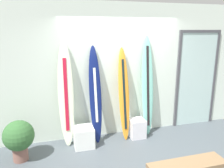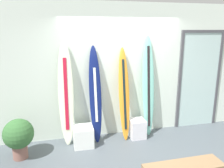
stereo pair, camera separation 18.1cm
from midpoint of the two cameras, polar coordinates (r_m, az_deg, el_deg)
ground at (r=4.18m, az=8.15°, el=-19.41°), size 8.00×8.00×0.04m
wall_back at (r=4.81m, az=3.04°, el=3.47°), size 7.20×0.20×2.80m
surfboard_ivory at (r=4.44m, az=-10.52°, el=-2.72°), size 0.32×0.35×2.06m
surfboard_navy at (r=4.50m, az=-3.12°, el=-2.98°), size 0.26×0.37×1.96m
surfboard_sunset at (r=4.61m, az=4.24°, el=-2.88°), size 0.23×0.39×1.91m
surfboard_seafoam at (r=4.83m, az=10.32°, el=-0.70°), size 0.26×0.29×2.14m
display_block_left at (r=4.90m, az=7.53°, el=-11.24°), size 0.32×0.32×0.40m
display_block_center at (r=4.56m, az=-6.19°, el=-13.16°), size 0.38×0.38×0.40m
glass_door at (r=5.58m, az=22.21°, el=1.35°), size 1.06×0.06×2.25m
potted_plant at (r=4.33m, az=-21.63°, el=-12.15°), size 0.53×0.53×0.74m
bench at (r=3.49m, az=19.40°, el=-19.67°), size 1.14×0.32×0.43m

